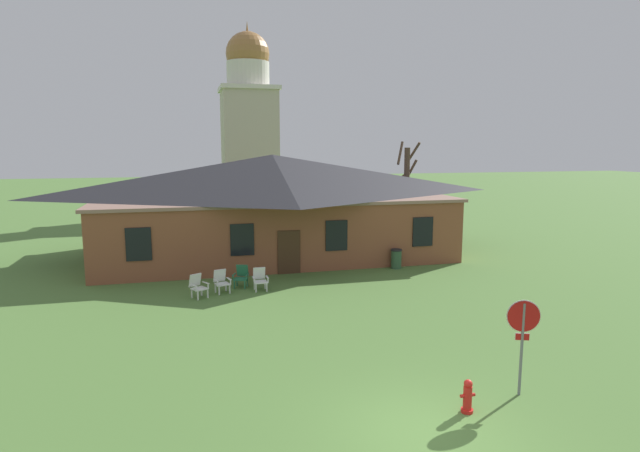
% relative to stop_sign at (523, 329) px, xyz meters
% --- Properties ---
extents(ground_plane, '(200.00, 200.00, 0.00)m').
position_rel_stop_sign_xyz_m(ground_plane, '(-3.03, -1.08, -1.70)').
color(ground_plane, '#517A38').
extents(brick_building, '(19.03, 10.40, 5.61)m').
position_rel_stop_sign_xyz_m(brick_building, '(-3.03, 18.54, 1.15)').
color(brick_building, brown).
rests_on(brick_building, ground).
extents(dome_tower, '(5.18, 5.18, 17.05)m').
position_rel_stop_sign_xyz_m(dome_tower, '(-1.98, 37.74, 6.01)').
color(dome_tower, '#BCB29E').
rests_on(dome_tower, ground).
extents(stop_sign, '(0.76, 0.30, 2.41)m').
position_rel_stop_sign_xyz_m(stop_sign, '(0.00, 0.00, 0.00)').
color(stop_sign, slate).
rests_on(stop_sign, ground).
extents(lawn_chair_by_porch, '(0.84, 0.86, 0.96)m').
position_rel_stop_sign_xyz_m(lawn_chair_by_porch, '(-7.45, 10.55, -1.20)').
color(lawn_chair_by_porch, silver).
rests_on(lawn_chair_by_porch, ground).
extents(lawn_chair_near_door, '(0.75, 0.80, 0.96)m').
position_rel_stop_sign_xyz_m(lawn_chair_near_door, '(-6.47, 11.05, -1.20)').
color(lawn_chair_near_door, white).
rests_on(lawn_chair_near_door, ground).
extents(lawn_chair_left_end, '(0.77, 0.82, 0.96)m').
position_rel_stop_sign_xyz_m(lawn_chair_left_end, '(-5.57, 11.72, -1.20)').
color(lawn_chair_left_end, '#28704C').
rests_on(lawn_chair_left_end, ground).
extents(lawn_chair_middle, '(0.65, 0.68, 0.96)m').
position_rel_stop_sign_xyz_m(lawn_chair_middle, '(-4.86, 11.01, -1.20)').
color(lawn_chair_middle, white).
rests_on(lawn_chair_middle, ground).
extents(bare_tree_beside_building, '(1.70, 1.46, 6.38)m').
position_rel_stop_sign_xyz_m(bare_tree_beside_building, '(5.89, 20.32, 1.66)').
color(bare_tree_beside_building, brown).
rests_on(bare_tree_beside_building, ground).
extents(fire_hydrant, '(0.36, 0.28, 0.79)m').
position_rel_stop_sign_xyz_m(fire_hydrant, '(-1.68, -0.44, -1.33)').
color(fire_hydrant, red).
rests_on(fire_hydrant, ground).
extents(trash_bin, '(0.56, 0.56, 0.98)m').
position_rel_stop_sign_xyz_m(trash_bin, '(2.30, 13.25, -1.21)').
color(trash_bin, '#335638').
rests_on(trash_bin, ground).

